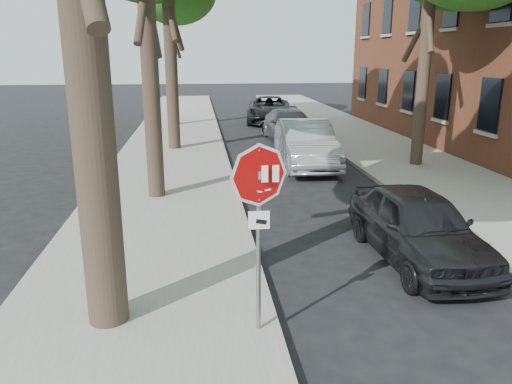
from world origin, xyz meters
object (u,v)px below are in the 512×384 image
(car_b, at_px, (306,144))
(car_c, at_px, (290,126))
(car_a, at_px, (418,226))
(car_d, at_px, (269,110))
(stop_sign, at_px, (259,203))

(car_b, xyz_separation_m, car_c, (0.37, 5.08, -0.10))
(car_a, height_order, car_c, car_c)
(car_a, bearing_deg, car_d, 88.17)
(car_c, bearing_deg, car_a, -92.27)
(car_c, xyz_separation_m, car_d, (0.00, 6.41, 0.03))
(stop_sign, bearing_deg, car_b, 74.53)
(stop_sign, xyz_separation_m, car_d, (3.30, 22.07, -1.22))
(car_a, distance_m, car_c, 13.32)
(car_a, relative_size, car_d, 0.77)
(stop_sign, xyz_separation_m, car_b, (2.93, 10.57, -1.16))
(stop_sign, bearing_deg, car_c, 78.10)
(stop_sign, height_order, car_c, stop_sign)
(stop_sign, distance_m, car_d, 22.35)
(stop_sign, height_order, car_b, stop_sign)
(car_a, xyz_separation_m, car_d, (0.00, 19.73, 0.04))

